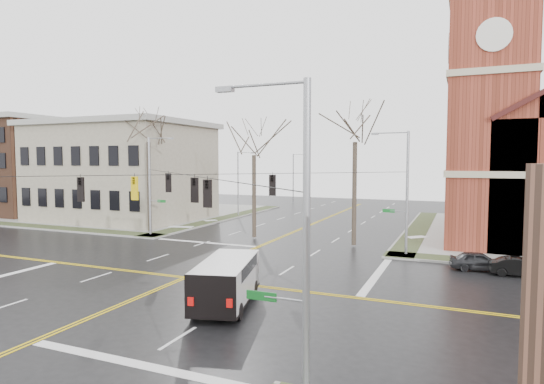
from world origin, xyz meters
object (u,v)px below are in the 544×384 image
at_px(signal_pole_se, 300,240).
at_px(parked_car_b, 520,267).
at_px(cargo_van, 228,278).
at_px(tree_ne, 355,135).
at_px(parked_car_a, 479,261).
at_px(tree_nw_near, 254,150).
at_px(signal_pole_ne, 405,189).
at_px(tree_nw_far, 148,136).
at_px(streetlight_north_b, 294,176).
at_px(streetlight_north_a, 239,181).
at_px(signal_pole_nw, 151,183).

distance_m(signal_pole_se, parked_car_b, 21.40).
bearing_deg(cargo_van, tree_ne, 67.25).
bearing_deg(parked_car_a, tree_nw_near, 65.63).
bearing_deg(signal_pole_se, tree_ne, 99.43).
height_order(cargo_van, parked_car_a, cargo_van).
bearing_deg(tree_nw_near, signal_pole_ne, -10.38).
xyz_separation_m(cargo_van, parked_car_a, (11.55, 12.29, -0.70)).
distance_m(tree_nw_far, tree_ne, 19.73).
bearing_deg(cargo_van, parked_car_b, 25.21).
relative_size(streetlight_north_b, tree_ne, 0.64).
xyz_separation_m(signal_pole_se, parked_car_a, (4.99, 20.34, -4.35)).
height_order(signal_pole_se, streetlight_north_b, signal_pole_se).
relative_size(signal_pole_se, streetlight_north_a, 1.12).
relative_size(parked_car_a, tree_ne, 0.28).
height_order(streetlight_north_a, cargo_van, streetlight_north_a).
height_order(signal_pole_se, streetlight_north_a, signal_pole_se).
relative_size(streetlight_north_b, parked_car_a, 2.26).
bearing_deg(tree_ne, tree_nw_near, 178.07).
distance_m(cargo_van, tree_nw_near, 19.80).
bearing_deg(cargo_van, signal_pole_nw, 122.29).
xyz_separation_m(signal_pole_nw, tree_nw_near, (9.35, 2.43, 3.04)).
bearing_deg(streetlight_north_a, signal_pole_ne, -36.90).
xyz_separation_m(cargo_van, tree_ne, (2.38, 17.08, 7.76)).
bearing_deg(tree_nw_near, tree_nw_far, -173.94).
xyz_separation_m(signal_pole_ne, signal_pole_se, (0.00, -23.00, 0.00)).
relative_size(signal_pole_nw, parked_car_b, 2.58).
height_order(signal_pole_se, tree_nw_near, tree_nw_near).
bearing_deg(tree_nw_far, tree_ne, 2.38).
height_order(signal_pole_ne, signal_pole_nw, same).
distance_m(streetlight_north_a, tree_ne, 23.34).
bearing_deg(signal_pole_se, signal_pole_ne, 90.00).
distance_m(signal_pole_ne, cargo_van, 16.72).
xyz_separation_m(signal_pole_nw, tree_ne, (18.47, 2.13, 4.11)).
bearing_deg(tree_nw_far, cargo_van, -43.17).
bearing_deg(tree_ne, signal_pole_nw, -173.43).
xyz_separation_m(signal_pole_se, streetlight_north_b, (-21.97, 59.50, -0.48)).
height_order(parked_car_a, tree_ne, tree_ne).
distance_m(signal_pole_nw, streetlight_north_a, 16.52).
bearing_deg(streetlight_north_a, parked_car_b, -34.17).
bearing_deg(signal_pole_nw, signal_pole_se, -45.45).
height_order(signal_pole_nw, cargo_van, signal_pole_nw).
distance_m(streetlight_north_a, parked_car_b, 35.55).
bearing_deg(parked_car_b, tree_ne, 62.78).
distance_m(signal_pole_se, tree_nw_near, 28.86).
relative_size(signal_pole_se, parked_car_a, 2.54).
bearing_deg(signal_pole_nw, tree_ne, 6.57).
bearing_deg(signal_pole_nw, parked_car_b, -6.39).
distance_m(parked_car_a, tree_nw_far, 30.44).
bearing_deg(signal_pole_se, tree_nw_far, 134.50).
distance_m(streetlight_north_b, tree_ne, 38.98).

